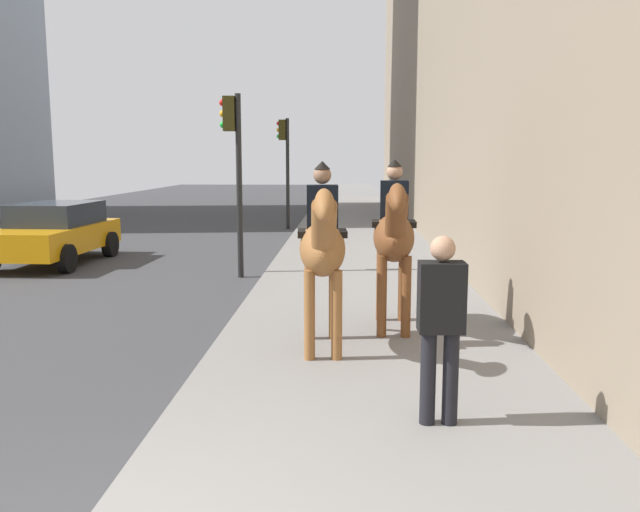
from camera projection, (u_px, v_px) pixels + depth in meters
mounted_horse_near at (322, 246)px, 7.90m from camera, size 2.15×0.65×2.33m
mounted_horse_far at (394, 235)px, 8.88m from camera, size 2.15×0.62×2.35m
pedestrian_greeting at (441, 318)px, 5.71m from camera, size 0.27×0.40×1.70m
car_near_lane at (55, 232)px, 15.46m from camera, size 4.00×2.06×1.44m
traffic_light_near_curb at (234, 156)px, 13.36m from camera, size 0.20×0.44×3.78m
traffic_light_far_curb at (285, 155)px, 22.87m from camera, size 0.20×0.44×3.88m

